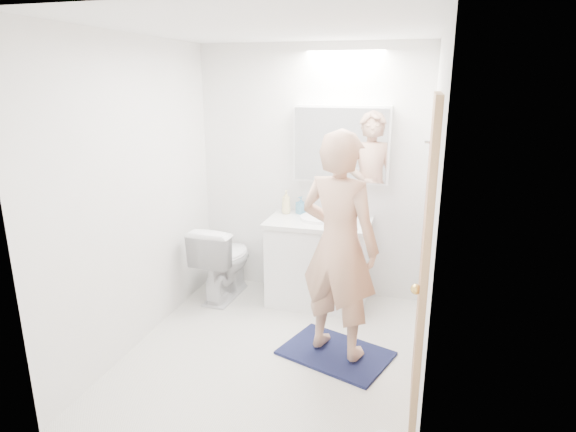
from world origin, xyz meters
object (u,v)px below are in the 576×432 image
(vanity_cabinet, at_px, (318,264))
(person, at_px, (339,246))
(soap_bottle_a, at_px, (286,202))
(soap_bottle_b, at_px, (301,205))
(medicine_cabinet, at_px, (342,144))
(toilet, at_px, (224,260))
(toothbrush_cup, at_px, (348,212))

(vanity_cabinet, relative_size, person, 0.53)
(soap_bottle_a, relative_size, soap_bottle_b, 1.35)
(vanity_cabinet, xyz_separation_m, medicine_cabinet, (0.15, 0.21, 1.11))
(toilet, height_order, soap_bottle_b, soap_bottle_b)
(person, xyz_separation_m, soap_bottle_a, (-0.69, 1.02, 0.03))
(toilet, distance_m, toothbrush_cup, 1.29)
(soap_bottle_a, bearing_deg, medicine_cabinet, 6.69)
(toothbrush_cup, bearing_deg, soap_bottle_b, 177.49)
(toilet, height_order, toothbrush_cup, toothbrush_cup)
(person, bearing_deg, vanity_cabinet, -49.57)
(medicine_cabinet, height_order, toothbrush_cup, medicine_cabinet)
(toilet, relative_size, soap_bottle_b, 4.41)
(toilet, distance_m, person, 1.55)
(person, relative_size, soap_bottle_a, 7.46)
(toilet, relative_size, person, 0.44)
(soap_bottle_b, relative_size, toothbrush_cup, 1.52)
(vanity_cabinet, distance_m, soap_bottle_a, 0.67)
(medicine_cabinet, relative_size, soap_bottle_a, 3.85)
(vanity_cabinet, distance_m, medicine_cabinet, 1.14)
(vanity_cabinet, xyz_separation_m, toothbrush_cup, (0.24, 0.16, 0.48))
(toilet, relative_size, soap_bottle_a, 3.28)
(medicine_cabinet, relative_size, soap_bottle_b, 5.19)
(soap_bottle_a, bearing_deg, vanity_cabinet, -22.76)
(medicine_cabinet, distance_m, soap_bottle_b, 0.70)
(soap_bottle_a, bearing_deg, person, -55.94)
(person, relative_size, soap_bottle_b, 10.05)
(medicine_cabinet, bearing_deg, person, -80.53)
(vanity_cabinet, relative_size, soap_bottle_a, 3.94)
(person, bearing_deg, toilet, -11.82)
(soap_bottle_b, bearing_deg, toothbrush_cup, -2.51)
(medicine_cabinet, relative_size, toothbrush_cup, 7.88)
(person, height_order, soap_bottle_b, person)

